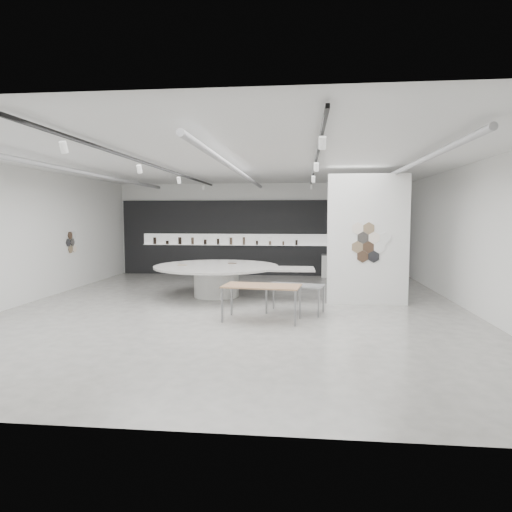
# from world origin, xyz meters

# --- Properties ---
(room) EXTENTS (12.02, 14.02, 3.82)m
(room) POSITION_xyz_m (-0.09, -0.00, 2.07)
(room) COLOR #A7A49D
(room) RESTS_ON ground
(back_wall_display) EXTENTS (11.80, 0.27, 3.10)m
(back_wall_display) POSITION_xyz_m (-0.08, 6.93, 1.54)
(back_wall_display) COLOR black
(back_wall_display) RESTS_ON ground
(partition_column) EXTENTS (2.20, 0.38, 3.60)m
(partition_column) POSITION_xyz_m (3.50, 1.00, 1.80)
(partition_column) COLOR white
(partition_column) RESTS_ON ground
(display_island) EXTENTS (4.92, 3.90, 0.97)m
(display_island) POSITION_xyz_m (-0.82, 1.69, 0.62)
(display_island) COLOR white
(display_island) RESTS_ON ground
(sample_table_wood) EXTENTS (1.88, 1.10, 0.84)m
(sample_table_wood) POSITION_xyz_m (0.77, -1.37, 0.78)
(sample_table_wood) COLOR #A17653
(sample_table_wood) RESTS_ON ground
(sample_table_stone) EXTENTS (1.53, 1.01, 0.72)m
(sample_table_stone) POSITION_xyz_m (1.54, -0.45, 0.66)
(sample_table_stone) COLOR gray
(sample_table_stone) RESTS_ON ground
(kitchen_counter) EXTENTS (1.66, 0.77, 1.27)m
(kitchen_counter) POSITION_xyz_m (3.26, 6.51, 0.46)
(kitchen_counter) COLOR white
(kitchen_counter) RESTS_ON ground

